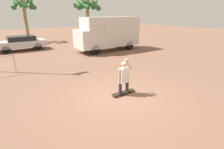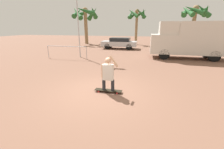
{
  "view_description": "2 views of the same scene",
  "coord_description": "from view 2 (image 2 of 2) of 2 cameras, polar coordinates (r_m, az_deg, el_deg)",
  "views": [
    {
      "loc": [
        -4.04,
        -5.31,
        3.33
      ],
      "look_at": [
        0.15,
        0.68,
        0.77
      ],
      "focal_mm": 28.0,
      "sensor_mm": 36.0,
      "label": 1
    },
    {
      "loc": [
        1.8,
        -5.51,
        2.61
      ],
      "look_at": [
        0.35,
        0.68,
        0.59
      ],
      "focal_mm": 24.0,
      "sensor_mm": 36.0,
      "label": 2
    }
  ],
  "objects": [
    {
      "name": "person_skateboarder",
      "position": [
        6.03,
        -1.48,
        0.77
      ],
      "size": [
        0.71,
        0.24,
        1.48
      ],
      "color": "#28282D",
      "rests_on": "skateboard"
    },
    {
      "name": "parked_car_silver",
      "position": [
        19.12,
        2.85,
        12.02
      ],
      "size": [
        4.31,
        1.83,
        1.35
      ],
      "color": "black",
      "rests_on": "ground_plane"
    },
    {
      "name": "palm_tree_near_van",
      "position": [
        23.1,
        29.06,
        19.86
      ],
      "size": [
        3.78,
        3.82,
        5.39
      ],
      "color": "#8E704C",
      "rests_on": "ground_plane"
    },
    {
      "name": "plaza_railing_segment",
      "position": [
        13.46,
        -16.96,
        9.54
      ],
      "size": [
        3.66,
        0.05,
        1.08
      ],
      "color": "#99999E",
      "rests_on": "ground_plane"
    },
    {
      "name": "camper_van",
      "position": [
        14.4,
        27.49,
        11.96
      ],
      "size": [
        6.05,
        2.03,
        3.04
      ],
      "color": "black",
      "rests_on": "ground_plane"
    },
    {
      "name": "flagpole",
      "position": [
        13.81,
        -12.66,
        21.01
      ],
      "size": [
        1.0,
        0.12,
        6.21
      ],
      "color": "#B7B7BC",
      "rests_on": "ground_plane"
    },
    {
      "name": "palm_tree_center_background",
      "position": [
        24.18,
        9.55,
        21.15
      ],
      "size": [
        2.93,
        3.06,
        5.27
      ],
      "color": "#8E704C",
      "rests_on": "ground_plane"
    },
    {
      "name": "palm_tree_far_left",
      "position": [
        25.38,
        -10.09,
        21.63
      ],
      "size": [
        4.22,
        4.35,
        5.71
      ],
      "color": "#8E704C",
      "rests_on": "ground_plane"
    },
    {
      "name": "ground_plane",
      "position": [
        6.36,
        -4.5,
        -6.65
      ],
      "size": [
        80.0,
        80.0,
        0.0
      ],
      "primitive_type": "plane",
      "color": "brown"
    },
    {
      "name": "skateboard",
      "position": [
        6.3,
        -1.42,
        -6.06
      ],
      "size": [
        1.14,
        0.26,
        0.09
      ],
      "color": "black",
      "rests_on": "ground_plane"
    }
  ]
}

